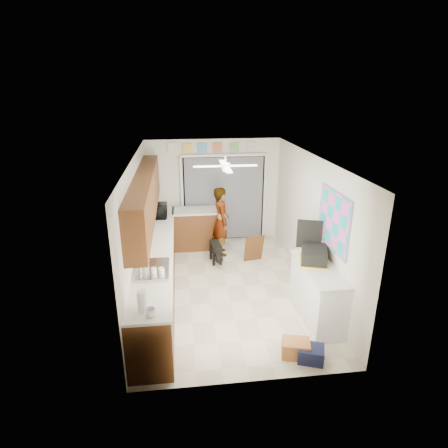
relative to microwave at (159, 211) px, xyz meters
name	(u,v)px	position (x,y,z in m)	size (l,w,h in m)	color
floor	(227,287)	(1.29, -1.60, -1.08)	(5.00, 5.00, 0.00)	beige
ceiling	(227,158)	(1.29, -1.60, 1.42)	(5.00, 5.00, 0.00)	white
wall_back	(214,191)	(1.29, 0.90, 0.17)	(3.20, 3.20, 0.00)	white
wall_front	(253,299)	(1.29, -4.10, 0.17)	(3.20, 3.20, 0.00)	white
wall_left	(137,230)	(-0.31, -1.60, 0.17)	(5.00, 5.00, 0.00)	white
wall_right	(311,223)	(2.89, -1.60, 0.17)	(5.00, 5.00, 0.00)	white
left_base_cabinets	(157,270)	(-0.01, -1.60, -0.63)	(0.60, 4.80, 0.90)	#5B3115
left_countertop	(156,246)	(0.00, -1.60, -0.16)	(0.62, 4.80, 0.04)	white
upper_cabinets	(145,197)	(-0.15, -1.40, 0.72)	(0.32, 4.00, 0.80)	#5B3115
sink_basin	(153,270)	(0.00, -2.60, -0.12)	(0.50, 0.76, 0.06)	silver
faucet	(140,265)	(-0.19, -2.60, -0.03)	(0.03, 0.03, 0.22)	silver
peninsula_base	(195,229)	(0.79, 0.40, -0.63)	(1.00, 0.60, 0.90)	#5B3115
peninsula_top	(194,211)	(0.79, 0.40, -0.16)	(1.04, 0.64, 0.04)	white
back_opening_recess	(224,199)	(1.54, 0.87, -0.03)	(2.00, 0.06, 2.10)	black
curtain_panel	(224,199)	(1.54, 0.83, -0.03)	(1.90, 0.03, 2.05)	gray
door_trim_left	(182,200)	(0.52, 0.84, -0.03)	(0.06, 0.04, 2.10)	white
door_trim_right	(265,198)	(2.56, 0.84, -0.03)	(0.06, 0.04, 2.10)	white
door_trim_head	(224,155)	(1.54, 0.84, 1.04)	(2.10, 0.04, 0.06)	white
header_frame_0	(188,148)	(0.69, 0.87, 1.22)	(0.22, 0.02, 0.22)	#ECC64E
header_frame_1	(203,148)	(1.04, 0.87, 1.22)	(0.22, 0.02, 0.22)	#4EA2D0
header_frame_2	(217,148)	(1.39, 0.87, 1.22)	(0.22, 0.02, 0.22)	#D06B4E
header_frame_3	(234,147)	(1.79, 0.87, 1.22)	(0.22, 0.02, 0.22)	#73AA61
header_frame_4	(251,147)	(2.19, 0.87, 1.22)	(0.22, 0.02, 0.22)	beige
route66_sign	(172,148)	(0.34, 0.87, 1.22)	(0.22, 0.02, 0.26)	silver
right_counter_base	(317,294)	(2.64, -2.80, -0.63)	(0.50, 1.40, 0.90)	white
right_counter_top	(319,268)	(2.63, -2.80, -0.16)	(0.54, 1.44, 0.04)	white
abstract_painting	(333,221)	(2.87, -2.60, 0.57)	(0.03, 1.15, 0.95)	#FF5DBF
ceiling_fan	(225,166)	(1.29, -1.40, 1.24)	(1.14, 1.14, 0.24)	white
microwave	(159,211)	(0.00, 0.00, 0.00)	(0.50, 0.34, 0.28)	black
soap_bottle	(144,256)	(-0.13, -2.41, 0.03)	(0.13, 0.13, 0.34)	silver
cup	(151,313)	(0.04, -3.85, -0.08)	(0.14, 0.14, 0.11)	white
jar_a	(162,272)	(0.14, -2.77, -0.07)	(0.09, 0.09, 0.13)	silver
jar_b	(154,272)	(0.03, -2.76, -0.07)	(0.09, 0.09, 0.13)	silver
paper_towel_roll	(142,301)	(-0.06, -3.71, 0.01)	(0.13, 0.13, 0.29)	white
suitcase	(314,255)	(2.61, -2.57, -0.02)	(0.40, 0.53, 0.23)	black
suitcase_rim	(313,261)	(2.61, -2.57, -0.13)	(0.44, 0.58, 0.02)	yellow
suitcase_lid	(309,234)	(2.61, -2.28, 0.23)	(0.42, 0.03, 0.50)	black
cardboard_box	(296,348)	(2.02, -3.68, -0.96)	(0.39, 0.29, 0.24)	#B66A39
navy_crate	(311,354)	(2.21, -3.80, -0.97)	(0.35, 0.30, 0.22)	#161A39
cabinet_door_panel	(254,248)	(2.04, -0.55, -0.76)	(0.42, 0.03, 0.63)	#5B3115
man	(221,221)	(1.37, -0.05, -0.29)	(0.57, 0.38, 1.58)	white
dog	(216,252)	(1.20, -0.49, -0.83)	(0.27, 0.64, 0.50)	black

